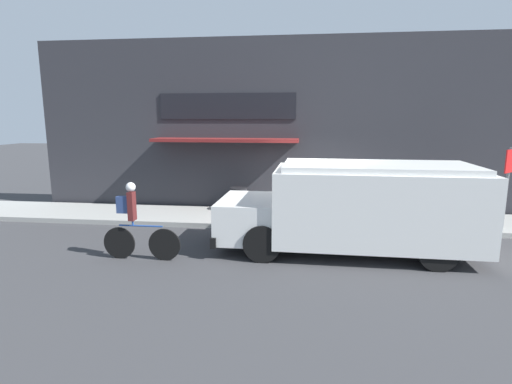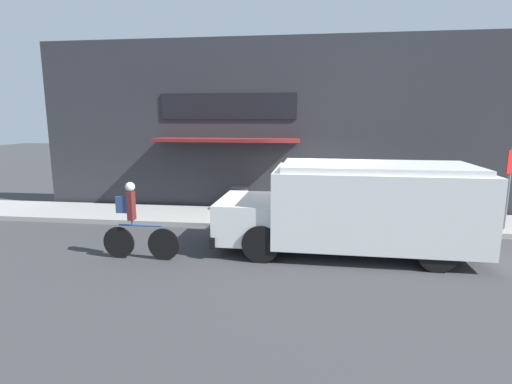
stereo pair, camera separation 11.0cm
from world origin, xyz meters
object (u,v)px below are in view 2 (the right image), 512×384
Objects in this scene: cyclist at (135,223)px; trash_bin at (239,199)px; stop_sign_post at (510,175)px; school_bus at (358,206)px.

trash_bin is (1.53, 4.24, -0.29)m from cyclist.
stop_sign_post is 7.48m from trash_bin.
school_bus is at bearing 12.46° from cyclist.
trash_bin is at bearing 170.86° from stop_sign_post.
school_bus reaches higher than cyclist.
school_bus is 3.37× the size of cyclist.
stop_sign_post reaches higher than cyclist.
cyclist is at bearing -109.86° from trash_bin.
school_bus is 4.92m from cyclist.
school_bus is at bearing -153.76° from stop_sign_post.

